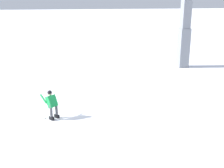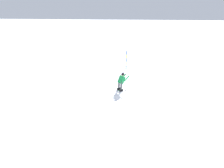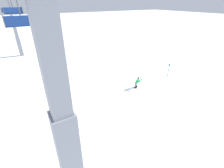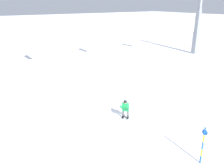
% 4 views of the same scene
% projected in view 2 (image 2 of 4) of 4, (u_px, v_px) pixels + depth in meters
% --- Properties ---
extents(ground_plane, '(260.00, 260.00, 0.00)m').
position_uv_depth(ground_plane, '(134.00, 91.00, 13.56)').
color(ground_plane, white).
extents(skier_carving_main, '(1.54, 1.38, 1.50)m').
position_uv_depth(skier_carving_main, '(122.00, 81.00, 13.39)').
color(skier_carving_main, white).
rests_on(skier_carving_main, ground_plane).
extents(trail_marker_pole, '(0.07, 0.28, 1.92)m').
position_uv_depth(trail_marker_pole, '(126.00, 59.00, 18.39)').
color(trail_marker_pole, blue).
rests_on(trail_marker_pole, ground_plane).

